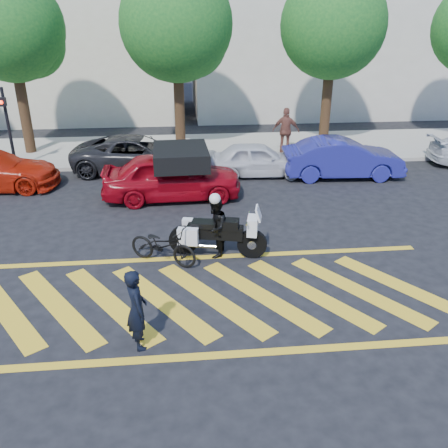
{
  "coord_description": "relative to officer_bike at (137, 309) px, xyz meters",
  "views": [
    {
      "loc": [
        -0.1,
        -8.8,
        5.78
      ],
      "look_at": [
        0.92,
        1.6,
        1.05
      ],
      "focal_mm": 38.0,
      "sensor_mm": 36.0,
      "label": 1
    }
  ],
  "objects": [
    {
      "name": "parked_mid_right",
      "position": [
        3.83,
        9.74,
        -0.17
      ],
      "size": [
        3.79,
        1.68,
        1.27
      ],
      "primitive_type": "imported",
      "rotation": [
        0.0,
        0.0,
        1.52
      ],
      "color": "silver",
      "rests_on": "ground"
    },
    {
      "name": "officer_bike",
      "position": [
        0.0,
        0.0,
        0.0
      ],
      "size": [
        0.54,
        0.67,
        1.61
      ],
      "primitive_type": "imported",
      "rotation": [
        0.0,
        0.0,
        1.86
      ],
      "color": "black",
      "rests_on": "ground"
    },
    {
      "name": "red_convertible",
      "position": [
        0.62,
        7.65,
        -0.03
      ],
      "size": [
        4.6,
        1.97,
        1.55
      ],
      "primitive_type": "imported",
      "rotation": [
        0.0,
        0.0,
        1.6
      ],
      "color": "maroon",
      "rests_on": "ground"
    },
    {
      "name": "sidewalk",
      "position": [
        0.98,
        13.46,
        -0.73
      ],
      "size": [
        60.0,
        5.0,
        0.15
      ],
      "primitive_type": "cube",
      "color": "#9E998E",
      "rests_on": "ground"
    },
    {
      "name": "crosswalk",
      "position": [
        0.94,
        1.46,
        -0.8
      ],
      "size": [
        12.33,
        4.0,
        0.01
      ],
      "color": "yellow",
      "rests_on": "ground"
    },
    {
      "name": "officer_moto",
      "position": [
        1.72,
        3.46,
        -0.02
      ],
      "size": [
        0.75,
        0.88,
        1.57
      ],
      "primitive_type": "imported",
      "rotation": [
        0.0,
        0.0,
        -1.8
      ],
      "color": "black",
      "rests_on": "ground"
    },
    {
      "name": "parked_mid_left",
      "position": [
        -0.68,
        10.66,
        -0.11
      ],
      "size": [
        5.22,
        2.85,
        1.39
      ],
      "primitive_type": "imported",
      "rotation": [
        0.0,
        0.0,
        1.46
      ],
      "color": "black",
      "rests_on": "ground"
    },
    {
      "name": "parked_right",
      "position": [
        6.96,
        9.26,
        -0.08
      ],
      "size": [
        4.49,
        1.77,
        1.46
      ],
      "primitive_type": "imported",
      "rotation": [
        0.0,
        0.0,
        1.52
      ],
      "color": "navy",
      "rests_on": "ground"
    },
    {
      "name": "tree_left",
      "position": [
        -5.39,
        13.52,
        4.19
      ],
      "size": [
        4.2,
        4.2,
        7.26
      ],
      "color": "black",
      "rests_on": "ground"
    },
    {
      "name": "tree_right",
      "position": [
        7.61,
        13.52,
        4.24
      ],
      "size": [
        4.4,
        4.4,
        7.41
      ],
      "color": "black",
      "rests_on": "ground"
    },
    {
      "name": "pedestrian_right",
      "position": [
        5.43,
        12.2,
        0.31
      ],
      "size": [
        1.22,
        0.78,
        1.92
      ],
      "primitive_type": "imported",
      "rotation": [
        0.0,
        0.0,
        2.84
      ],
      "color": "brown",
      "rests_on": "sidewalk"
    },
    {
      "name": "tree_center",
      "position": [
        1.11,
        13.52,
        4.29
      ],
      "size": [
        4.6,
        4.6,
        7.56
      ],
      "color": "black",
      "rests_on": "ground"
    },
    {
      "name": "building_left",
      "position": [
        -7.02,
        22.46,
        4.19
      ],
      "size": [
        16.0,
        8.0,
        10.0
      ],
      "primitive_type": "cube",
      "color": "beige",
      "rests_on": "ground"
    },
    {
      "name": "signal_pole",
      "position": [
        -5.52,
        11.2,
        1.11
      ],
      "size": [
        0.28,
        0.43,
        3.2
      ],
      "color": "black",
      "rests_on": "ground"
    },
    {
      "name": "bicycle",
      "position": [
        0.4,
        3.19,
        -0.33
      ],
      "size": [
        1.9,
        1.45,
        0.96
      ],
      "primitive_type": "imported",
      "rotation": [
        0.0,
        0.0,
        1.06
      ],
      "color": "black",
      "rests_on": "ground"
    },
    {
      "name": "building_right",
      "position": [
        9.98,
        22.46,
        4.69
      ],
      "size": [
        16.0,
        8.0,
        11.0
      ],
      "primitive_type": "cube",
      "color": "beige",
      "rests_on": "ground"
    },
    {
      "name": "ground",
      "position": [
        0.98,
        1.46,
        -0.81
      ],
      "size": [
        90.0,
        90.0,
        0.0
      ],
      "primitive_type": "plane",
      "color": "black",
      "rests_on": "ground"
    },
    {
      "name": "police_motorcycle",
      "position": [
        1.73,
        3.47,
        -0.2
      ],
      "size": [
        2.49,
        1.07,
        1.11
      ],
      "rotation": [
        0.0,
        0.0,
        -0.23
      ],
      "color": "black",
      "rests_on": "ground"
    }
  ]
}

